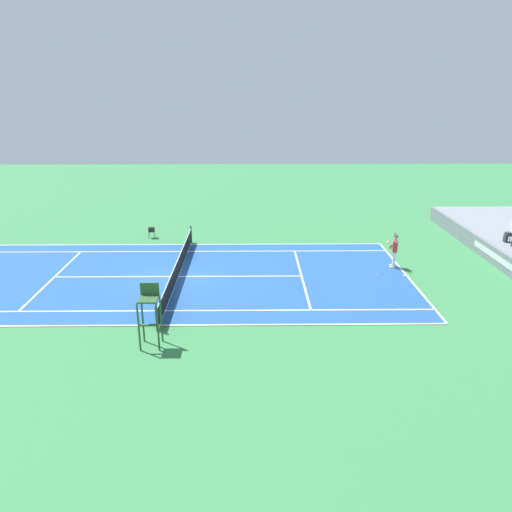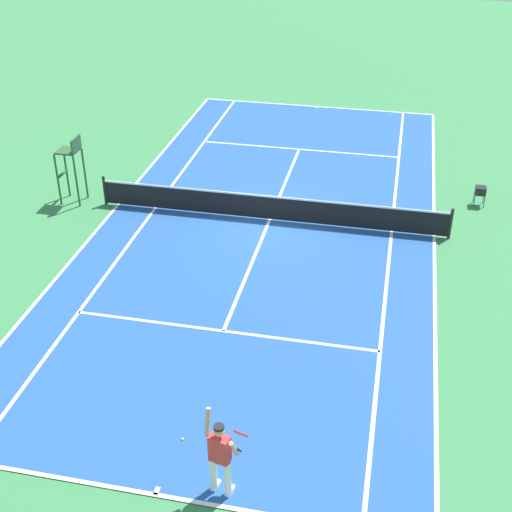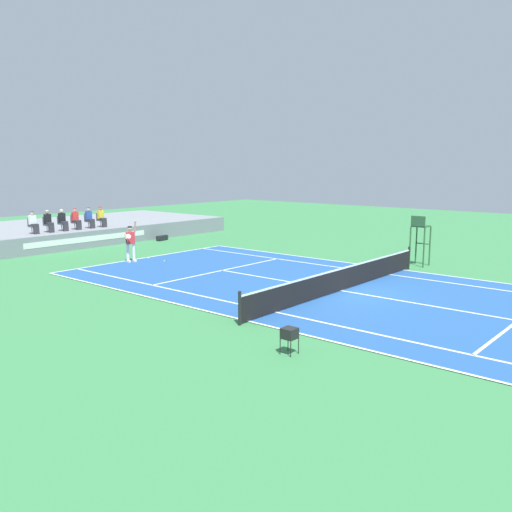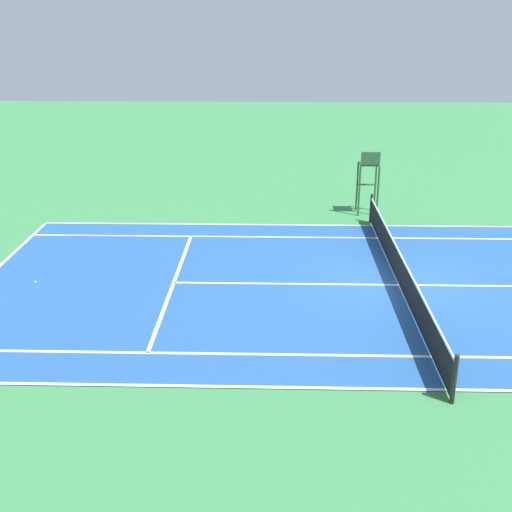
% 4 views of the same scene
% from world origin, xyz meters
% --- Properties ---
extents(ground_plane, '(80.00, 80.00, 0.00)m').
position_xyz_m(ground_plane, '(0.00, 0.00, 0.00)').
color(ground_plane, '#387F47').
extents(court, '(11.08, 23.88, 0.03)m').
position_xyz_m(court, '(0.00, 0.00, 0.01)').
color(court, '#235193').
rests_on(court, ground).
extents(net, '(11.98, 0.10, 1.07)m').
position_xyz_m(net, '(0.00, 0.00, 0.52)').
color(net, black).
rests_on(net, ground).
extents(barrier_wall, '(22.89, 0.25, 1.00)m').
position_xyz_m(barrier_wall, '(0.00, 17.26, 0.50)').
color(barrier_wall, gray).
rests_on(barrier_wall, ground).
extents(spectator_seated_0, '(0.44, 0.60, 1.27)m').
position_xyz_m(spectator_seated_0, '(-2.66, 18.48, 1.61)').
color(spectator_seated_0, '#474C56').
rests_on(spectator_seated_0, bleacher_platform).
extents(tennis_player, '(0.83, 0.61, 2.08)m').
position_xyz_m(tennis_player, '(-1.28, 11.52, 0.99)').
color(tennis_player, white).
rests_on(tennis_player, ground).
extents(tennis_ball, '(0.07, 0.07, 0.07)m').
position_xyz_m(tennis_ball, '(-0.09, 10.36, 0.03)').
color(tennis_ball, '#D1E533').
rests_on(tennis_ball, ground).
extents(umpire_chair, '(0.77, 0.77, 2.44)m').
position_xyz_m(umpire_chair, '(7.07, 0.00, 1.56)').
color(umpire_chair, '#2D562D').
rests_on(umpire_chair, ground).
extents(ball_hopper, '(0.36, 0.36, 0.70)m').
position_xyz_m(ball_hopper, '(-7.03, -2.70, 0.57)').
color(ball_hopper, black).
rests_on(ball_hopper, ground).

